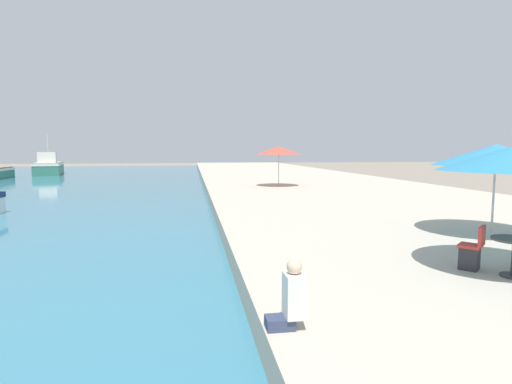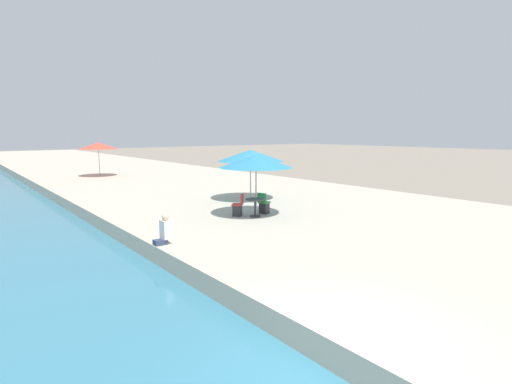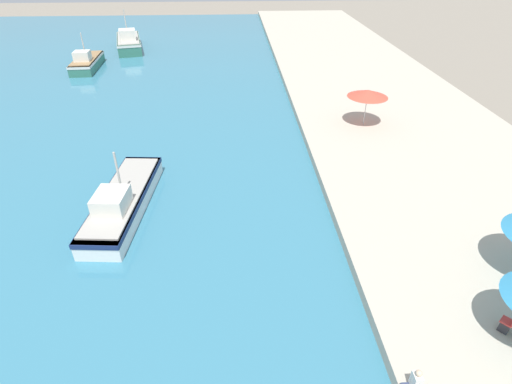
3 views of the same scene
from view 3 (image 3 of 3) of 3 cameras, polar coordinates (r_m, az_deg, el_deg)
name	(u,v)px [view 3 (image 3 of 3)]	position (r m, az deg, el deg)	size (l,w,h in m)	color
quay_promenade	(369,89)	(41.07, 15.90, 13.97)	(16.00, 90.00, 0.60)	#BCB29E
fishing_boat_near	(123,200)	(22.69, -18.49, -1.12)	(2.95, 8.67, 3.52)	white
fishing_boat_mid	(87,62)	(50.62, -23.04, 16.74)	(2.74, 7.15, 3.84)	#33705B
fishing_boat_far	(129,42)	(58.05, -17.72, 19.75)	(4.83, 9.34, 4.86)	#33705B
cafe_umbrella_striped	(368,93)	(31.22, 15.70, 13.41)	(2.98, 2.98, 2.66)	#B7B7B7
cafe_chair_left	(506,325)	(17.71, 32.17, -15.75)	(0.58, 0.59, 0.91)	#2D2D33
person_at_quay	(415,381)	(14.71, 21.72, -23.84)	(0.52, 0.36, 0.95)	#333D5B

